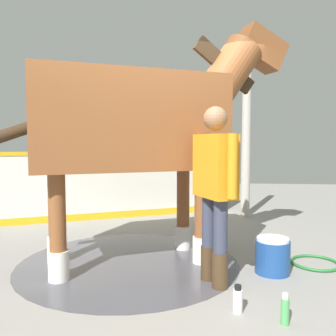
# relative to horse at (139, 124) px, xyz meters

# --- Properties ---
(ground_plane) EXTENTS (16.00, 16.00, 0.02)m
(ground_plane) POSITION_rel_horse_xyz_m (-0.26, -0.18, -1.56)
(ground_plane) COLOR gray
(wet_patch) EXTENTS (2.44, 2.44, 0.00)m
(wet_patch) POSITION_rel_horse_xyz_m (-0.05, 0.12, -1.55)
(wet_patch) COLOR #4C4C54
(wet_patch) RESTS_ON ground
(barrier_wall) EXTENTS (2.20, 4.63, 1.19)m
(barrier_wall) POSITION_rel_horse_xyz_m (2.09, 1.11, -1.00)
(barrier_wall) COLOR silver
(barrier_wall) RESTS_ON ground
(roof_post_near) EXTENTS (0.16, 0.16, 2.68)m
(roof_post_near) POSITION_rel_horse_xyz_m (2.57, -1.48, -0.21)
(roof_post_near) COLOR #B7B2A8
(roof_post_near) RESTS_ON ground
(horse) EXTENTS (1.84, 3.21, 2.77)m
(horse) POSITION_rel_horse_xyz_m (0.00, 0.00, 0.00)
(horse) COLOR brown
(horse) RESTS_ON ground
(handler) EXTENTS (0.61, 0.42, 1.68)m
(handler) POSITION_rel_horse_xyz_m (-0.56, -0.81, -0.58)
(handler) COLOR #47331E
(handler) RESTS_ON ground
(wash_bucket) EXTENTS (0.35, 0.35, 0.37)m
(wash_bucket) POSITION_rel_horse_xyz_m (-0.23, -1.42, -1.37)
(wash_bucket) COLOR #1E478C
(wash_bucket) RESTS_ON ground
(bottle_shampoo) EXTENTS (0.08, 0.08, 0.22)m
(bottle_shampoo) POSITION_rel_horse_xyz_m (-1.12, -0.98, -1.45)
(bottle_shampoo) COLOR white
(bottle_shampoo) RESTS_ON ground
(bottle_spray) EXTENTS (0.06, 0.06, 0.24)m
(bottle_spray) POSITION_rel_horse_xyz_m (-1.27, -1.31, -1.44)
(bottle_spray) COLOR #4CA559
(bottle_spray) RESTS_ON ground
(hose_coil) EXTENTS (0.52, 0.52, 0.03)m
(hose_coil) POSITION_rel_horse_xyz_m (0.08, -1.94, -1.53)
(hose_coil) COLOR #267233
(hose_coil) RESTS_ON ground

